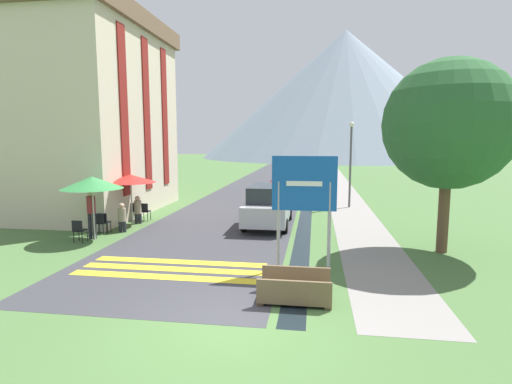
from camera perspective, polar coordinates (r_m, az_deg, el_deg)
name	(u,v)px	position (r m, az deg, el deg)	size (l,w,h in m)	color
ground_plane	(291,195)	(27.88, 5.02, -0.42)	(160.00, 160.00, 0.00)	#476B38
road	(271,180)	(37.99, 2.16, 1.69)	(6.40, 60.00, 0.01)	#38383D
footpath	(336,181)	(37.82, 11.39, 1.52)	(2.20, 60.00, 0.01)	gray
drainage_channel	(310,181)	(37.77, 7.75, 1.59)	(0.60, 60.00, 0.00)	black
crosswalk_marking	(172,269)	(12.24, -11.90, -10.70)	(5.44, 1.84, 0.01)	yellow
mountain_distant	(344,95)	(93.51, 12.51, 13.43)	(62.97, 62.97, 27.81)	gray
hotel_building	(101,107)	(22.53, -21.30, 11.26)	(5.44, 9.49, 10.12)	beige
road_sign	(304,195)	(11.37, 6.88, -0.46)	(1.83, 0.11, 3.34)	#9E9EA3
footbridge	(295,290)	(9.82, 5.57, -13.82)	(1.70, 1.10, 0.65)	brown
parked_car_near	(268,205)	(17.70, 1.77, -1.92)	(1.92, 4.53, 1.82)	#B2B2B7
parked_car_far	(285,183)	(27.04, 4.20, 1.29)	(1.89, 3.99, 1.82)	#A31919
cafe_chair_near_left	(100,222)	(17.35, -21.39, -3.96)	(0.40, 0.40, 0.85)	black
cafe_chair_far_left	(135,210)	(19.73, -16.84, -2.44)	(0.40, 0.40, 0.85)	black
cafe_chair_nearest	(79,229)	(16.22, -23.98, -4.85)	(0.40, 0.40, 0.85)	black
cafe_chair_near_right	(103,221)	(17.43, -20.97, -3.89)	(0.40, 0.40, 0.85)	black
cafe_chair_far_right	(145,210)	(19.48, -15.61, -2.52)	(0.40, 0.40, 0.85)	black
cafe_umbrella_front_green	(92,183)	(16.22, -22.39, 1.24)	(2.28, 2.28, 2.43)	#B7B2A8
cafe_umbrella_middle_red	(131,179)	(18.63, -17.47, 1.84)	(2.21, 2.21, 2.27)	#B7B2A8
person_standing_terrace	(91,211)	(16.59, -22.46, -2.51)	(0.32, 0.32, 1.86)	#282833
person_seated_near	(122,216)	(17.39, -18.59, -3.29)	(0.32, 0.32, 1.21)	#282833
person_seated_far	(138,208)	(18.95, -16.54, -2.25)	(0.32, 0.32, 1.27)	#282833
streetlamp	(351,157)	(23.04, 13.37, 4.93)	(0.28, 0.28, 4.79)	#515156
tree_by_path	(449,125)	(14.65, 25.85, 8.65)	(4.26, 4.26, 6.43)	brown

